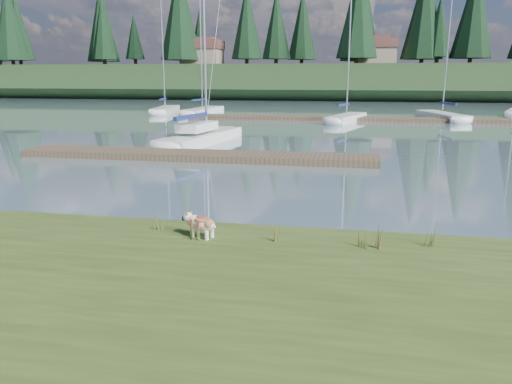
# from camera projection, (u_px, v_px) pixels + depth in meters

# --- Properties ---
(ground) EXTENTS (200.00, 200.00, 0.00)m
(ground) POSITION_uv_depth(u_px,v_px,m) (318.00, 120.00, 41.62)
(ground) COLOR gray
(ground) RESTS_ON ground
(bank) EXTENTS (60.00, 9.00, 0.35)m
(bank) POSITION_uv_depth(u_px,v_px,m) (144.00, 323.00, 7.16)
(bank) COLOR #3C4E1D
(bank) RESTS_ON ground
(ridge) EXTENTS (200.00, 20.00, 5.00)m
(ridge) POSITION_uv_depth(u_px,v_px,m) (337.00, 82.00, 82.15)
(ridge) COLOR #1E3218
(ridge) RESTS_ON ground
(bulldog) EXTENTS (0.82, 0.52, 0.49)m
(bulldog) POSITION_uv_depth(u_px,v_px,m) (201.00, 223.00, 10.35)
(bulldog) COLOR silver
(bulldog) RESTS_ON bank
(sailboat_main) EXTENTS (3.01, 8.84, 12.50)m
(sailboat_main) POSITION_uv_depth(u_px,v_px,m) (206.00, 134.00, 27.81)
(sailboat_main) COLOR white
(sailboat_main) RESTS_ON ground
(dock_near) EXTENTS (16.00, 2.00, 0.30)m
(dock_near) POSITION_uv_depth(u_px,v_px,m) (195.00, 155.00, 22.24)
(dock_near) COLOR #4C3D2C
(dock_near) RESTS_ON ground
(dock_far) EXTENTS (26.00, 2.20, 0.30)m
(dock_far) POSITION_uv_depth(u_px,v_px,m) (342.00, 119.00, 41.22)
(dock_far) COLOR #4C3D2C
(dock_far) RESTS_ON ground
(sailboat_bg_0) EXTENTS (2.93, 8.28, 11.77)m
(sailboat_bg_0) POSITION_uv_depth(u_px,v_px,m) (167.00, 109.00, 49.90)
(sailboat_bg_0) COLOR white
(sailboat_bg_0) RESTS_ON ground
(sailboat_bg_1) EXTENTS (2.40, 8.64, 12.66)m
(sailboat_bg_1) POSITION_uv_depth(u_px,v_px,m) (205.00, 110.00, 48.61)
(sailboat_bg_1) COLOR white
(sailboat_bg_1) RESTS_ON ground
(sailboat_bg_2) EXTENTS (3.51, 7.48, 11.14)m
(sailboat_bg_2) POSITION_uv_depth(u_px,v_px,m) (349.00, 117.00, 40.45)
(sailboat_bg_2) COLOR white
(sailboat_bg_2) RESTS_ON ground
(sailboat_bg_3) EXTENTS (3.68, 8.66, 12.44)m
(sailboat_bg_3) POSITION_uv_depth(u_px,v_px,m) (438.00, 115.00, 42.69)
(sailboat_bg_3) COLOR white
(sailboat_bg_3) RESTS_ON ground
(weed_0) EXTENTS (0.17, 0.14, 0.57)m
(weed_0) POSITION_uv_depth(u_px,v_px,m) (196.00, 229.00, 10.18)
(weed_0) COLOR #475B23
(weed_0) RESTS_ON bank
(weed_1) EXTENTS (0.17, 0.14, 0.51)m
(weed_1) POSITION_uv_depth(u_px,v_px,m) (277.00, 231.00, 10.10)
(weed_1) COLOR #475B23
(weed_1) RESTS_ON bank
(weed_2) EXTENTS (0.17, 0.14, 0.63)m
(weed_2) POSITION_uv_depth(u_px,v_px,m) (381.00, 236.00, 9.63)
(weed_2) COLOR #475B23
(weed_2) RESTS_ON bank
(weed_3) EXTENTS (0.17, 0.14, 0.50)m
(weed_3) POSITION_uv_depth(u_px,v_px,m) (160.00, 221.00, 10.85)
(weed_3) COLOR #475B23
(weed_3) RESTS_ON bank
(weed_4) EXTENTS (0.17, 0.14, 0.48)m
(weed_4) POSITION_uv_depth(u_px,v_px,m) (361.00, 238.00, 9.73)
(weed_4) COLOR #475B23
(weed_4) RESTS_ON bank
(weed_5) EXTENTS (0.17, 0.14, 0.57)m
(weed_5) POSITION_uv_depth(u_px,v_px,m) (432.00, 235.00, 9.79)
(weed_5) COLOR #475B23
(weed_5) RESTS_ON bank
(mud_lip) EXTENTS (60.00, 0.50, 0.14)m
(mud_lip) POSITION_uv_depth(u_px,v_px,m) (222.00, 236.00, 11.39)
(mud_lip) COLOR #33281C
(mud_lip) RESTS_ON ground
(conifer_0) EXTENTS (5.72, 5.72, 14.15)m
(conifer_0) POSITION_uv_depth(u_px,v_px,m) (9.00, 21.00, 84.22)
(conifer_0) COLOR #382619
(conifer_0) RESTS_ON ridge
(conifer_1) EXTENTS (4.40, 4.40, 11.30)m
(conifer_1) POSITION_uv_depth(u_px,v_px,m) (103.00, 30.00, 85.60)
(conifer_1) COLOR #382619
(conifer_1) RESTS_ON ridge
(conifer_2) EXTENTS (6.60, 6.60, 16.05)m
(conifer_2) POSITION_uv_depth(u_px,v_px,m) (180.00, 11.00, 79.45)
(conifer_2) COLOR #382619
(conifer_2) RESTS_ON ridge
(conifer_3) EXTENTS (4.84, 4.84, 12.25)m
(conifer_3) POSITION_uv_depth(u_px,v_px,m) (276.00, 24.00, 80.93)
(conifer_3) COLOR #382619
(conifer_3) RESTS_ON ridge
(conifer_4) EXTENTS (6.16, 6.16, 15.10)m
(conifer_4) POSITION_uv_depth(u_px,v_px,m) (359.00, 9.00, 72.49)
(conifer_4) COLOR #382619
(conifer_4) RESTS_ON ridge
(conifer_5) EXTENTS (3.96, 3.96, 10.35)m
(conifer_5) POSITION_uv_depth(u_px,v_px,m) (439.00, 26.00, 74.62)
(conifer_5) COLOR #382619
(conifer_5) RESTS_ON ridge
(house_0) EXTENTS (6.30, 5.30, 4.65)m
(house_0) POSITION_uv_depth(u_px,v_px,m) (202.00, 52.00, 82.24)
(house_0) COLOR gray
(house_0) RESTS_ON ridge
(house_1) EXTENTS (6.30, 5.30, 4.65)m
(house_1) POSITION_uv_depth(u_px,v_px,m) (376.00, 51.00, 78.04)
(house_1) COLOR gray
(house_1) RESTS_ON ridge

